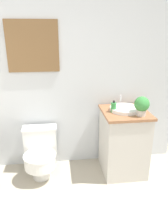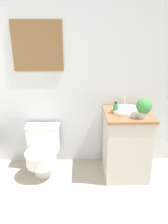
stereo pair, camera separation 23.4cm
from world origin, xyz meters
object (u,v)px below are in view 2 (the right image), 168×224
at_px(toilet, 42,150).
at_px(soap_bottle, 116,108).
at_px(potted_plant, 144,107).
at_px(sink, 128,110).

height_order(toilet, soap_bottle, soap_bottle).
height_order(soap_bottle, potted_plant, potted_plant).
bearing_deg(toilet, sink, -1.14).
distance_m(soap_bottle, potted_plant, 0.32).
height_order(toilet, potted_plant, potted_plant).
distance_m(toilet, potted_plant, 1.32).
distance_m(toilet, soap_bottle, 1.04).
height_order(sink, soap_bottle, soap_bottle).
relative_size(toilet, soap_bottle, 4.34).
distance_m(toilet, sink, 1.15).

